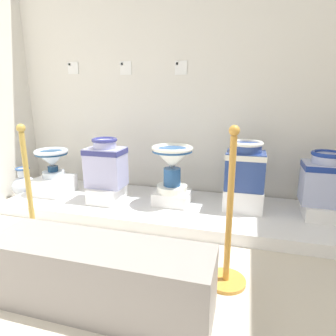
{
  "coord_description": "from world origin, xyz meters",
  "views": [
    {
      "loc": [
        2.68,
        -0.23,
        1.2
      ],
      "look_at": [
        1.95,
        2.4,
        0.48
      ],
      "focal_mm": 30.69,
      "sensor_mm": 36.0,
      "label": 1
    }
  ],
  "objects_px": {
    "plinth_block_squat_floral": "(172,197)",
    "plinth_block_broad_patterned": "(107,193)",
    "stanchion_post_near_left": "(32,215)",
    "stanchion_post_near_right": "(228,241)",
    "info_placard_second": "(126,68)",
    "antique_toilet_pale_glazed": "(325,178)",
    "antique_toilet_broad_patterned": "(106,163)",
    "plinth_block_leftmost": "(243,199)",
    "plinth_block_tall_cobalt": "(55,185)",
    "info_placard_third": "(181,68)",
    "decorative_vase_spare": "(24,185)",
    "museum_bench": "(100,276)",
    "info_placard_first": "(73,68)",
    "antique_toilet_tall_cobalt": "(52,159)",
    "plinth_block_pale_glazed": "(320,210)",
    "antique_toilet_squat_floral": "(172,161)",
    "antique_toilet_leftmost": "(245,164)"
  },
  "relations": [
    {
      "from": "plinth_block_squat_floral",
      "to": "plinth_block_broad_patterned",
      "type": "bearing_deg",
      "value": -172.21
    },
    {
      "from": "stanchion_post_near_left",
      "to": "stanchion_post_near_right",
      "type": "xyz_separation_m",
      "value": [
        1.52,
        -0.06,
        0.03
      ]
    },
    {
      "from": "plinth_block_broad_patterned",
      "to": "stanchion_post_near_left",
      "type": "relative_size",
      "value": 0.39
    },
    {
      "from": "plinth_block_squat_floral",
      "to": "info_placard_second",
      "type": "xyz_separation_m",
      "value": [
        -0.66,
        0.47,
        1.3
      ]
    },
    {
      "from": "antique_toilet_pale_glazed",
      "to": "info_placard_second",
      "type": "height_order",
      "value": "info_placard_second"
    },
    {
      "from": "plinth_block_broad_patterned",
      "to": "antique_toilet_broad_patterned",
      "type": "height_order",
      "value": "antique_toilet_broad_patterned"
    },
    {
      "from": "plinth_block_broad_patterned",
      "to": "plinth_block_leftmost",
      "type": "relative_size",
      "value": 1.06
    },
    {
      "from": "plinth_block_tall_cobalt",
      "to": "info_placard_third",
      "type": "bearing_deg",
      "value": 21.57
    },
    {
      "from": "decorative_vase_spare",
      "to": "plinth_block_tall_cobalt",
      "type": "bearing_deg",
      "value": -3.92
    },
    {
      "from": "museum_bench",
      "to": "antique_toilet_pale_glazed",
      "type": "bearing_deg",
      "value": 45.5
    },
    {
      "from": "plinth_block_tall_cobalt",
      "to": "info_placard_first",
      "type": "distance_m",
      "value": 1.38
    },
    {
      "from": "plinth_block_leftmost",
      "to": "info_placard_third",
      "type": "distance_m",
      "value": 1.5
    },
    {
      "from": "antique_toilet_tall_cobalt",
      "to": "museum_bench",
      "type": "distance_m",
      "value": 1.9
    },
    {
      "from": "antique_toilet_broad_patterned",
      "to": "plinth_block_pale_glazed",
      "type": "height_order",
      "value": "antique_toilet_broad_patterned"
    },
    {
      "from": "plinth_block_tall_cobalt",
      "to": "stanchion_post_near_left",
      "type": "bearing_deg",
      "value": -62.89
    },
    {
      "from": "antique_toilet_squat_floral",
      "to": "plinth_block_pale_glazed",
      "type": "height_order",
      "value": "antique_toilet_squat_floral"
    },
    {
      "from": "plinth_block_pale_glazed",
      "to": "stanchion_post_near_left",
      "type": "height_order",
      "value": "stanchion_post_near_left"
    },
    {
      "from": "antique_toilet_squat_floral",
      "to": "antique_toilet_leftmost",
      "type": "relative_size",
      "value": 1.02
    },
    {
      "from": "info_placard_second",
      "to": "info_placard_third",
      "type": "relative_size",
      "value": 1.03
    },
    {
      "from": "info_placard_first",
      "to": "decorative_vase_spare",
      "type": "xyz_separation_m",
      "value": [
        -0.45,
        -0.49,
        -1.33
      ]
    },
    {
      "from": "info_placard_second",
      "to": "antique_toilet_broad_patterned",
      "type": "bearing_deg",
      "value": -90.97
    },
    {
      "from": "antique_toilet_broad_patterned",
      "to": "info_placard_second",
      "type": "bearing_deg",
      "value": 89.03
    },
    {
      "from": "antique_toilet_broad_patterned",
      "to": "info_placard_first",
      "type": "bearing_deg",
      "value": 139.46
    },
    {
      "from": "antique_toilet_tall_cobalt",
      "to": "stanchion_post_near_left",
      "type": "distance_m",
      "value": 1.01
    },
    {
      "from": "plinth_block_broad_patterned",
      "to": "plinth_block_squat_floral",
      "type": "bearing_deg",
      "value": 7.79
    },
    {
      "from": "antique_toilet_squat_floral",
      "to": "info_placard_second",
      "type": "bearing_deg",
      "value": 144.69
    },
    {
      "from": "plinth_block_broad_patterned",
      "to": "info_placard_second",
      "type": "xyz_separation_m",
      "value": [
        0.01,
        0.56,
        1.28
      ]
    },
    {
      "from": "antique_toilet_leftmost",
      "to": "plinth_block_pale_glazed",
      "type": "xyz_separation_m",
      "value": [
        0.68,
        -0.0,
        -0.38
      ]
    },
    {
      "from": "antique_toilet_squat_floral",
      "to": "antique_toilet_leftmost",
      "type": "xyz_separation_m",
      "value": [
        0.69,
        0.05,
        0.0
      ]
    },
    {
      "from": "info_placard_first",
      "to": "museum_bench",
      "type": "distance_m",
      "value": 2.6
    },
    {
      "from": "plinth_block_broad_patterned",
      "to": "antique_toilet_tall_cobalt",
      "type": "bearing_deg",
      "value": 176.33
    },
    {
      "from": "plinth_block_squat_floral",
      "to": "stanchion_post_near_right",
      "type": "height_order",
      "value": "stanchion_post_near_right"
    },
    {
      "from": "plinth_block_broad_patterned",
      "to": "antique_toilet_leftmost",
      "type": "relative_size",
      "value": 0.85
    },
    {
      "from": "plinth_block_pale_glazed",
      "to": "stanchion_post_near_left",
      "type": "xyz_separation_m",
      "value": [
        -2.27,
        -0.97,
        0.1
      ]
    },
    {
      "from": "plinth_block_pale_glazed",
      "to": "stanchion_post_near_left",
      "type": "bearing_deg",
      "value": -156.93
    },
    {
      "from": "info_placard_second",
      "to": "info_placard_third",
      "type": "height_order",
      "value": "info_placard_second"
    },
    {
      "from": "info_placard_first",
      "to": "plinth_block_tall_cobalt",
      "type": "bearing_deg",
      "value": -91.65
    },
    {
      "from": "plinth_block_broad_patterned",
      "to": "plinth_block_leftmost",
      "type": "height_order",
      "value": "plinth_block_leftmost"
    },
    {
      "from": "info_placard_second",
      "to": "stanchion_post_near_left",
      "type": "relative_size",
      "value": 0.15
    },
    {
      "from": "plinth_block_tall_cobalt",
      "to": "info_placard_second",
      "type": "distance_m",
      "value": 1.53
    },
    {
      "from": "antique_toilet_leftmost",
      "to": "decorative_vase_spare",
      "type": "distance_m",
      "value": 2.51
    },
    {
      "from": "antique_toilet_squat_floral",
      "to": "stanchion_post_near_right",
      "type": "xyz_separation_m",
      "value": [
        0.62,
        -0.98,
        -0.25
      ]
    },
    {
      "from": "antique_toilet_tall_cobalt",
      "to": "antique_toilet_pale_glazed",
      "type": "bearing_deg",
      "value": 2.08
    },
    {
      "from": "antique_toilet_leftmost",
      "to": "stanchion_post_near_left",
      "type": "relative_size",
      "value": 0.46
    },
    {
      "from": "antique_toilet_broad_patterned",
      "to": "info_placard_first",
      "type": "xyz_separation_m",
      "value": [
        -0.66,
        0.56,
        0.97
      ]
    },
    {
      "from": "plinth_block_pale_glazed",
      "to": "info_placard_first",
      "type": "xyz_separation_m",
      "value": [
        -2.7,
        0.42,
        1.31
      ]
    },
    {
      "from": "info_placard_second",
      "to": "antique_toilet_pale_glazed",
      "type": "bearing_deg",
      "value": -11.66
    },
    {
      "from": "antique_toilet_leftmost",
      "to": "info_placard_first",
      "type": "xyz_separation_m",
      "value": [
        -2.02,
        0.42,
        0.93
      ]
    },
    {
      "from": "plinth_block_tall_cobalt",
      "to": "plinth_block_leftmost",
      "type": "height_order",
      "value": "plinth_block_leftmost"
    },
    {
      "from": "antique_toilet_pale_glazed",
      "to": "info_placard_second",
      "type": "relative_size",
      "value": 3.24
    }
  ]
}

